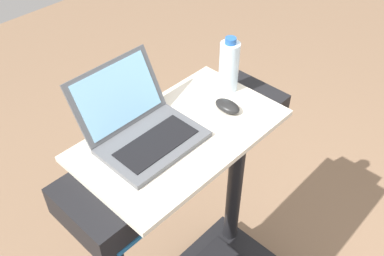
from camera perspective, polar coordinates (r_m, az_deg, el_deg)
The scene contains 4 objects.
desk_board at distance 1.43m, azimuth -1.45°, elevation -0.89°, with size 0.71×0.41×0.02m, color beige.
laptop at distance 1.39m, azimuth -6.75°, elevation 0.15°, with size 0.32×0.32×0.22m.
computer_mouse at distance 1.51m, azimuth 4.73°, elevation 2.92°, with size 0.06×0.10×0.03m, color black.
water_bottle at distance 1.57m, azimuth 4.95°, elevation 8.23°, with size 0.07×0.07×0.21m.
Camera 1 is at (-0.75, -0.06, 2.04)m, focal length 40.07 mm.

